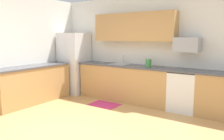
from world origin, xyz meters
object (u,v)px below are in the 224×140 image
(oven_range, at_px, (184,91))
(kettle, at_px, (148,63))
(refrigerator, at_px, (74,63))
(microwave, at_px, (187,45))

(oven_range, bearing_deg, kettle, 176.83)
(refrigerator, distance_m, microwave, 3.31)
(kettle, bearing_deg, refrigerator, -176.83)
(microwave, height_order, kettle, microwave)
(microwave, distance_m, kettle, 1.02)
(refrigerator, relative_size, microwave, 3.27)
(oven_range, xyz_separation_m, kettle, (-0.90, 0.05, 0.56))
(microwave, relative_size, kettle, 2.70)
(refrigerator, bearing_deg, kettle, 3.17)
(refrigerator, bearing_deg, oven_range, 1.41)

